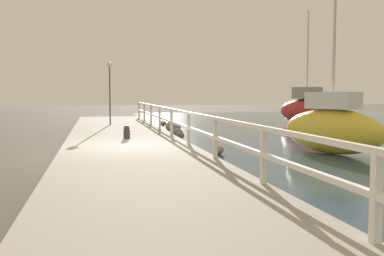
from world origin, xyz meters
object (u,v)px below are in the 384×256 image
dock_lamp (110,76)px  sailboat_red (307,109)px  mooring_bollard (127,132)px  sailboat_yellow (332,127)px

dock_lamp → sailboat_red: size_ratio=0.47×
dock_lamp → sailboat_red: bearing=9.5°
mooring_bollard → sailboat_red: bearing=39.0°
dock_lamp → sailboat_yellow: 12.57m
mooring_bollard → sailboat_red: 14.87m
sailboat_yellow → sailboat_red: (5.42, 12.59, 0.09)m
mooring_bollard → sailboat_yellow: sailboat_yellow is taller
mooring_bollard → sailboat_red: sailboat_red is taller
sailboat_red → dock_lamp: bearing=170.0°
dock_lamp → sailboat_red: (11.88, 1.98, -1.83)m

